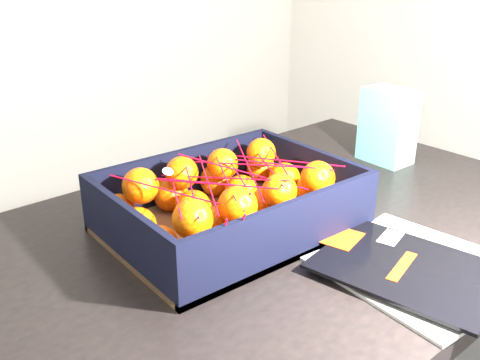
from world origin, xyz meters
TOP-DOWN VIEW (x-y plane):
  - table at (0.15, 0.06)m, footprint 1.23×0.85m
  - magazine_stack at (0.18, -0.21)m, footprint 0.31×0.33m
  - produce_crate at (0.04, 0.10)m, footprint 0.44×0.33m
  - clementine_heap at (0.04, 0.10)m, footprint 0.42×0.31m
  - mesh_net at (0.03, 0.09)m, footprint 0.37×0.29m
  - retail_carton at (0.56, 0.15)m, footprint 0.08×0.12m

SIDE VIEW (x-z plane):
  - table at x=0.15m, z-range 0.28..1.03m
  - magazine_stack at x=0.18m, z-range 0.75..0.77m
  - produce_crate at x=0.04m, z-range 0.73..0.84m
  - clementine_heap at x=0.04m, z-range 0.75..0.87m
  - retail_carton at x=0.56m, z-range 0.75..0.93m
  - mesh_net at x=0.03m, z-range 0.82..0.91m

